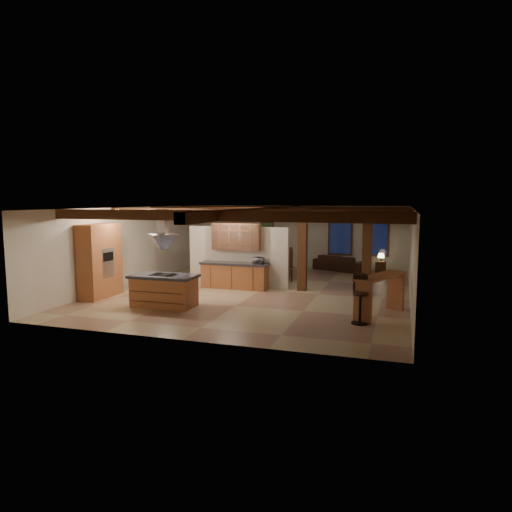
{
  "coord_description": "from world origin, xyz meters",
  "views": [
    {
      "loc": [
        4.69,
        -15.07,
        3.17
      ],
      "look_at": [
        -0.31,
        0.5,
        1.16
      ],
      "focal_mm": 32.0,
      "sensor_mm": 36.0,
      "label": 1
    }
  ],
  "objects": [
    {
      "name": "sofa",
      "position": [
        2.06,
        5.5,
        0.34
      ],
      "size": [
        2.5,
        1.72,
        0.68
      ],
      "primitive_type": "imported",
      "rotation": [
        0.0,
        0.0,
        2.76
      ],
      "color": "black",
      "rests_on": "ground"
    },
    {
      "name": "recessed_cans",
      "position": [
        -2.53,
        -1.93,
        2.87
      ],
      "size": [
        3.16,
        2.46,
        0.03
      ],
      "color": "silver",
      "rests_on": "room_walls"
    },
    {
      "name": "bar_stool_a",
      "position": [
        3.73,
        -3.32,
        0.64
      ],
      "size": [
        0.44,
        0.45,
        1.26
      ],
      "color": "black",
      "rests_on": "ground"
    },
    {
      "name": "room_walls",
      "position": [
        0.0,
        0.0,
        1.78
      ],
      "size": [
        12.0,
        12.0,
        12.0
      ],
      "color": "beige",
      "rests_on": "ground"
    },
    {
      "name": "kitchen_island",
      "position": [
        -2.02,
        -3.18,
        0.49
      ],
      "size": [
        1.96,
        1.05,
        0.97
      ],
      "color": "#A45935",
      "rests_on": "ground"
    },
    {
      "name": "table_lamp",
      "position": [
        3.87,
        5.15,
        0.78
      ],
      "size": [
        0.29,
        0.29,
        0.35
      ],
      "color": "black",
      "rests_on": "side_table"
    },
    {
      "name": "dining_table",
      "position": [
        -0.4,
        2.63,
        0.29
      ],
      "size": [
        1.68,
        1.02,
        0.57
      ],
      "primitive_type": "imported",
      "rotation": [
        0.0,
        0.0,
        0.07
      ],
      "color": "#38150E",
      "rests_on": "ground"
    },
    {
      "name": "bar_counter",
      "position": [
        4.18,
        -2.36,
        0.77
      ],
      "size": [
        1.36,
        2.2,
        1.14
      ],
      "color": "#A45935",
      "rests_on": "ground"
    },
    {
      "name": "partition_wall",
      "position": [
        -1.0,
        0.5,
        1.1
      ],
      "size": [
        3.8,
        0.18,
        2.2
      ],
      "primitive_type": "cube",
      "color": "beige",
      "rests_on": "ground"
    },
    {
      "name": "upper_display_cabinet",
      "position": [
        -1.0,
        0.31,
        1.85
      ],
      "size": [
        1.8,
        0.36,
        0.95
      ],
      "color": "#A45935",
      "rests_on": "partition_wall"
    },
    {
      "name": "back_windows",
      "position": [
        2.8,
        5.93,
        1.5
      ],
      "size": [
        2.7,
        0.07,
        1.7
      ],
      "color": "#422510",
      "rests_on": "room_walls"
    },
    {
      "name": "range_hood",
      "position": [
        -2.02,
        -3.18,
        1.78
      ],
      "size": [
        1.1,
        1.1,
        1.4
      ],
      "color": "silver",
      "rests_on": "room_walls"
    },
    {
      "name": "side_table",
      "position": [
        3.87,
        5.15,
        0.27
      ],
      "size": [
        0.44,
        0.44,
        0.54
      ],
      "primitive_type": "cube",
      "rotation": [
        0.0,
        0.0,
        -0.02
      ],
      "color": "#422510",
      "rests_on": "ground"
    },
    {
      "name": "pantry_cabinet",
      "position": [
        -4.67,
        -2.6,
        1.2
      ],
      "size": [
        0.67,
        1.6,
        2.4
      ],
      "color": "#A45935",
      "rests_on": "ground"
    },
    {
      "name": "timber_posts",
      "position": [
        2.5,
        0.5,
        1.76
      ],
      "size": [
        2.5,
        0.3,
        2.9
      ],
      "color": "#422510",
      "rests_on": "ground"
    },
    {
      "name": "framed_art",
      "position": [
        -1.5,
        5.94,
        1.7
      ],
      "size": [
        0.65,
        0.05,
        0.85
      ],
      "color": "#422510",
      "rests_on": "room_walls"
    },
    {
      "name": "ground",
      "position": [
        0.0,
        0.0,
        0.0
      ],
      "size": [
        12.0,
        12.0,
        0.0
      ],
      "primitive_type": "plane",
      "color": "tan",
      "rests_on": "ground"
    },
    {
      "name": "ceiling_beams",
      "position": [
        0.0,
        0.0,
        2.76
      ],
      "size": [
        10.0,
        12.0,
        0.28
      ],
      "color": "#422510",
      "rests_on": "room_walls"
    },
    {
      "name": "dining_chairs",
      "position": [
        -0.4,
        2.63,
        0.62
      ],
      "size": [
        2.25,
        2.25,
        1.21
      ],
      "color": "#422510",
      "rests_on": "ground"
    },
    {
      "name": "bar_stool_b",
      "position": [
        3.66,
        -2.31,
        0.58
      ],
      "size": [
        0.42,
        0.43,
        1.14
      ],
      "color": "black",
      "rests_on": "ground"
    },
    {
      "name": "back_counter",
      "position": [
        -1.0,
        0.11,
        0.48
      ],
      "size": [
        2.5,
        0.66,
        0.94
      ],
      "color": "#A45935",
      "rests_on": "ground"
    },
    {
      "name": "microwave",
      "position": [
        -0.1,
        0.11,
        1.05
      ],
      "size": [
        0.45,
        0.38,
        0.21
      ],
      "primitive_type": "imported",
      "rotation": [
        0.0,
        0.0,
        2.77
      ],
      "color": "#B8B7BC",
      "rests_on": "back_counter"
    }
  ]
}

